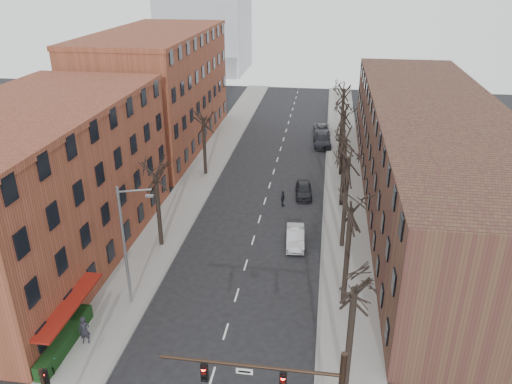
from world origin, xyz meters
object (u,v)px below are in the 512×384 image
at_px(pedestrian_a, 84,330).
at_px(bicycle, 48,362).
at_px(silver_sedan, 295,237).
at_px(parked_car_near, 304,190).
at_px(parked_car_mid, 322,140).

distance_m(pedestrian_a, bicycle, 2.73).
xyz_separation_m(silver_sedan, parked_car_near, (0.14, 9.94, -0.01)).
bearing_deg(parked_car_near, bicycle, -121.89).
height_order(parked_car_mid, pedestrian_a, pedestrian_a).
bearing_deg(parked_car_near, parked_car_mid, 79.60).
distance_m(parked_car_mid, pedestrian_a, 42.84).
relative_size(parked_car_near, bicycle, 2.33).
distance_m(parked_car_near, pedestrian_a, 27.12).
bearing_deg(parked_car_mid, silver_sedan, -97.28).
height_order(silver_sedan, parked_car_mid, parked_car_mid).
height_order(parked_car_near, parked_car_mid, parked_car_mid).
distance_m(parked_car_near, bicycle, 29.80).
distance_m(parked_car_near, parked_car_mid, 16.45).
distance_m(silver_sedan, parked_car_mid, 26.37).
height_order(parked_car_near, pedestrian_a, pedestrian_a).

